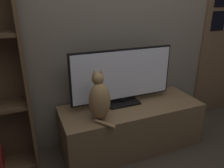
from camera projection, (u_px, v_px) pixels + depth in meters
name	position (u px, v px, depth m)	size (l,w,h in m)	color
wall_back	(120.00, 16.00, 2.15)	(4.80, 0.05, 2.60)	#756B5B
tv_stand	(131.00, 126.00, 2.27)	(1.42, 0.54, 0.47)	brown
tv	(123.00, 77.00, 2.13)	(1.06, 0.20, 0.56)	black
cat	(99.00, 100.00, 1.88)	(0.19, 0.31, 0.45)	#997547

